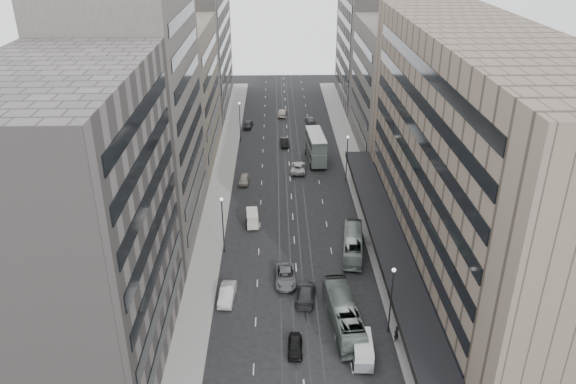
{
  "coord_description": "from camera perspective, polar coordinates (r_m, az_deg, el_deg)",
  "views": [
    {
      "loc": [
        -2.55,
        -53.85,
        40.94
      ],
      "look_at": [
        -0.86,
        16.34,
        6.96
      ],
      "focal_mm": 35.0,
      "sensor_mm": 36.0,
      "label": 1
    }
  ],
  "objects": [
    {
      "name": "building_right_far",
      "position": [
        140.57,
        8.78,
        14.49
      ],
      "size": [
        15.0,
        32.0,
        28.0
      ],
      "primitive_type": "cube",
      "color": "#67615D",
      "rests_on": "ground"
    },
    {
      "name": "double_decker",
      "position": [
        105.2,
        2.84,
        4.62
      ],
      "size": [
        3.66,
        10.13,
        5.44
      ],
      "rotation": [
        0.0,
        0.0,
        0.07
      ],
      "color": "slate",
      "rests_on": "ground"
    },
    {
      "name": "lamp_left_far",
      "position": [
        114.79,
        -4.92,
        7.6
      ],
      "size": [
        0.44,
        0.44,
        8.32
      ],
      "color": "#262628",
      "rests_on": "ground"
    },
    {
      "name": "sedan_5",
      "position": [
        113.47,
        -0.37,
        5.07
      ],
      "size": [
        1.79,
        4.51,
        1.46
      ],
      "primitive_type": "imported",
      "rotation": [
        0.0,
        0.0,
        0.05
      ],
      "color": "black",
      "rests_on": "ground"
    },
    {
      "name": "pedestrian",
      "position": [
        62.99,
        10.95,
        -13.93
      ],
      "size": [
        0.84,
        0.84,
        1.97
      ],
      "primitive_type": "imported",
      "rotation": [
        0.0,
        0.0,
        3.91
      ],
      "color": "black",
      "rests_on": "sidewalk_right"
    },
    {
      "name": "sedan_2",
      "position": [
        71.06,
        -0.27,
        -8.58
      ],
      "size": [
        2.66,
        5.69,
        1.58
      ],
      "primitive_type": "imported",
      "rotation": [
        0.0,
        0.0,
        0.01
      ],
      "color": "slate",
      "rests_on": "ground"
    },
    {
      "name": "building_left_b",
      "position": [
        78.99,
        -15.31,
        7.26
      ],
      "size": [
        15.0,
        26.0,
        34.0
      ],
      "primitive_type": "cube",
      "color": "#524D47",
      "rests_on": "ground"
    },
    {
      "name": "sidewalk_right",
      "position": [
        101.13,
        7.02,
        1.79
      ],
      "size": [
        4.0,
        125.0,
        0.15
      ],
      "primitive_type": "cube",
      "color": "gray",
      "rests_on": "ground"
    },
    {
      "name": "vw_microbus",
      "position": [
        60.16,
        7.57,
        -15.56
      ],
      "size": [
        2.36,
        4.73,
        2.49
      ],
      "rotation": [
        0.0,
        0.0,
        -0.06
      ],
      "color": "slate",
      "rests_on": "ground"
    },
    {
      "name": "lamp_left_near",
      "position": [
        75.26,
        -6.67,
        -2.71
      ],
      "size": [
        0.44,
        0.44,
        8.32
      ],
      "color": "#262628",
      "rests_on": "ground"
    },
    {
      "name": "bus_near",
      "position": [
        63.9,
        5.67,
        -12.25
      ],
      "size": [
        3.84,
        12.16,
        3.33
      ],
      "primitive_type": "imported",
      "rotation": [
        0.0,
        0.0,
        3.23
      ],
      "color": "slate",
      "rests_on": "ground"
    },
    {
      "name": "sedan_0",
      "position": [
        61.14,
        0.73,
        -15.38
      ],
      "size": [
        1.73,
        3.96,
        1.33
      ],
      "primitive_type": "imported",
      "rotation": [
        0.0,
        0.0,
        -0.04
      ],
      "color": "black",
      "rests_on": "ground"
    },
    {
      "name": "sedan_9",
      "position": [
        131.35,
        -0.56,
        8.03
      ],
      "size": [
        2.27,
        4.92,
        1.56
      ],
      "primitive_type": "imported",
      "rotation": [
        0.0,
        0.0,
        3.01
      ],
      "color": "#9F9284",
      "rests_on": "ground"
    },
    {
      "name": "sedan_7",
      "position": [
        127.03,
        2.29,
        7.34
      ],
      "size": [
        2.54,
        4.95,
        1.37
      ],
      "primitive_type": "imported",
      "rotation": [
        0.0,
        0.0,
        3.28
      ],
      "color": "#5D5D5F",
      "rests_on": "ground"
    },
    {
      "name": "sedan_6",
      "position": [
        101.52,
        1.04,
        2.53
      ],
      "size": [
        3.04,
        5.85,
        1.58
      ],
      "primitive_type": "imported",
      "rotation": [
        0.0,
        0.0,
        3.07
      ],
      "color": "beige",
      "rests_on": "ground"
    },
    {
      "name": "ground",
      "position": [
        67.7,
        1.08,
        -11.39
      ],
      "size": [
        220.0,
        220.0,
        0.0
      ],
      "primitive_type": "plane",
      "color": "black",
      "rests_on": "ground"
    },
    {
      "name": "sidewalk_left",
      "position": [
        100.52,
        -6.65,
        1.66
      ],
      "size": [
        4.0,
        125.0,
        0.15
      ],
      "primitive_type": "cube",
      "color": "gray",
      "rests_on": "ground"
    },
    {
      "name": "building_left_c",
      "position": [
        105.54,
        -11.84,
        9.65
      ],
      "size": [
        15.0,
        28.0,
        25.0
      ],
      "primitive_type": "cube",
      "color": "#796E5E",
      "rests_on": "ground"
    },
    {
      "name": "sedan_4",
      "position": [
        97.12,
        -4.49,
        1.28
      ],
      "size": [
        1.98,
        4.33,
        1.44
      ],
      "primitive_type": "imported",
      "rotation": [
        0.0,
        0.0,
        -0.07
      ],
      "color": "gray",
      "rests_on": "ground"
    },
    {
      "name": "department_store",
      "position": [
        71.26,
        18.44,
        3.05
      ],
      "size": [
        19.2,
        60.0,
        30.0
      ],
      "color": "#746455",
      "rests_on": "ground"
    },
    {
      "name": "sedan_8",
      "position": [
        124.0,
        -4.08,
        6.85
      ],
      "size": [
        2.29,
        4.51,
        1.47
      ],
      "primitive_type": "imported",
      "rotation": [
        0.0,
        0.0,
        -0.13
      ],
      "color": "#2A2A2D",
      "rests_on": "ground"
    },
    {
      "name": "lamp_right_far",
      "position": [
        96.55,
        6.03,
        3.96
      ],
      "size": [
        0.44,
        0.44,
        8.32
      ],
      "color": "#262628",
      "rests_on": "ground"
    },
    {
      "name": "building_right_mid",
      "position": [
        112.34,
        11.22,
        10.42
      ],
      "size": [
        15.0,
        28.0,
        24.0
      ],
      "primitive_type": "cube",
      "color": "#524D47",
      "rests_on": "ground"
    },
    {
      "name": "bus_far",
      "position": [
        76.93,
        6.6,
        -5.25
      ],
      "size": [
        3.84,
        10.65,
        2.9
      ],
      "primitive_type": "imported",
      "rotation": [
        0.0,
        0.0,
        3.0
      ],
      "color": "#97A29B",
      "rests_on": "ground"
    },
    {
      "name": "sedan_1",
      "position": [
        68.43,
        -6.2,
        -10.26
      ],
      "size": [
        2.07,
        5.01,
        1.61
      ],
      "primitive_type": "imported",
      "rotation": [
        0.0,
        0.0,
        -0.08
      ],
      "color": "silver",
      "rests_on": "ground"
    },
    {
      "name": "building_left_a",
      "position": [
        55.98,
        -21.03,
        -3.66
      ],
      "size": [
        15.0,
        28.0,
        30.0
      ],
      "primitive_type": "cube",
      "color": "#67615D",
      "rests_on": "ground"
    },
    {
      "name": "building_left_d",
      "position": [
        136.87,
        -9.6,
        14.13
      ],
      "size": [
        15.0,
        38.0,
        28.0
      ],
      "primitive_type": "cube",
      "color": "#67615D",
      "rests_on": "ground"
    },
    {
      "name": "panel_van",
      "position": [
        83.3,
        -3.64,
        -2.67
      ],
      "size": [
        2.03,
        3.77,
        2.3
      ],
      "rotation": [
        0.0,
        0.0,
        0.08
      ],
      "color": "silver",
      "rests_on": "ground"
    },
    {
      "name": "lamp_right_near",
      "position": [
        61.76,
        10.49,
        -10.03
      ],
      "size": [
        0.44,
        0.44,
        8.32
      ],
      "color": "#262628",
      "rests_on": "ground"
    },
    {
      "name": "sedan_3",
      "position": [
        68.15,
        1.83,
        -10.27
      ],
      "size": [
        2.98,
        5.76,
        1.6
      ],
      "primitive_type": "imported",
      "rotation": [
        0.0,
        0.0,
        3.0
      ],
      "color": "#2B2B2E",
      "rests_on": "ground"
    }
  ]
}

